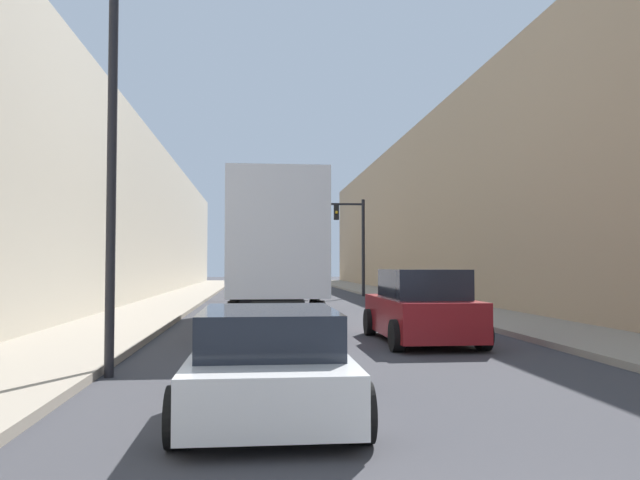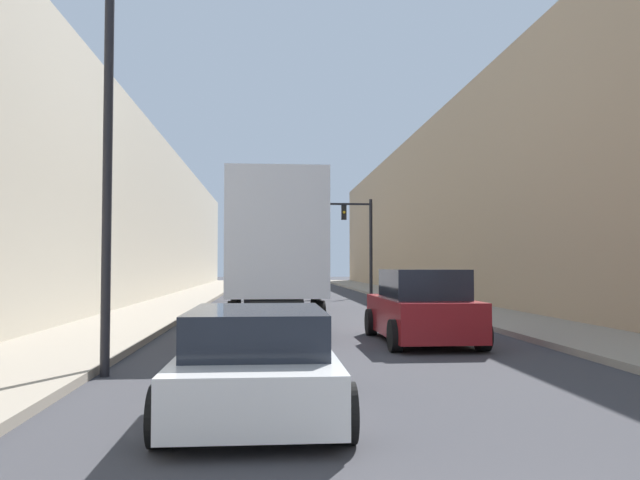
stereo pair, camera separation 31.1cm
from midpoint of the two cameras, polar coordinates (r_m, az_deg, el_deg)
The scene contains 9 objects.
sidewalk_right at distance 33.54m, azimuth 9.17°, elevation -5.37°, with size 3.07×80.00×0.15m.
sidewalk_left at distance 32.86m, azimuth -12.18°, elevation -5.41°, with size 3.07×80.00×0.15m.
building_right at distance 35.01m, azimuth 16.36°, elevation 3.30°, with size 6.00×80.00×10.50m.
building_left at distance 33.81m, azimuth -19.77°, elevation 2.33°, with size 6.00×80.00×9.08m.
semi_truck at distance 21.02m, azimuth -3.72°, elevation -1.02°, with size 2.42×14.00×4.19m.
sedan_car at distance 8.18m, azimuth -4.68°, elevation -11.01°, with size 2.13×4.38×1.32m.
suv_car at distance 15.43m, azimuth 9.81°, elevation -6.16°, with size 2.18×4.52×1.77m.
traffic_signal_gantry at distance 37.74m, azimuth 2.11°, elevation 1.27°, with size 6.70×0.35×5.89m.
street_lamp at distance 11.53m, azimuth -18.02°, elevation 13.34°, with size 0.44×0.44×7.90m.
Camera 2 is at (-1.68, -2.54, 1.87)m, focal length 35.00 mm.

